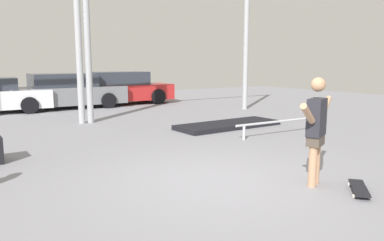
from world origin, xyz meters
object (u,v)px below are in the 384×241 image
manual_pad (228,125)px  parked_car_red (122,89)px  parked_car_grey (67,92)px  skateboard (359,188)px  grind_rail (278,123)px  skateboarder (316,126)px

manual_pad → parked_car_red: 7.61m
manual_pad → parked_car_grey: (-2.73, 7.36, 0.63)m
skateboard → parked_car_red: bearing=41.5°
grind_rail → parked_car_grey: (-3.04, 9.06, 0.38)m
skateboard → parked_car_grey: size_ratio=0.16×
skateboard → skateboarder: bearing=75.7°
skateboarder → skateboard: bearing=-87.0°
skateboard → parked_car_grey: (-0.82, 12.84, 0.63)m
parked_car_grey → grind_rail: bearing=-71.0°
skateboard → manual_pad: bearing=29.7°
grind_rail → parked_car_grey: bearing=108.5°
skateboarder → manual_pad: bearing=41.9°
skateboard → parked_car_grey: bearing=52.6°
skateboard → parked_car_red: (1.70, 13.05, 0.65)m
parked_car_grey → parked_car_red: parked_car_red is taller
skateboard → grind_rail: grind_rail is taller
skateboarder → manual_pad: (2.20, 4.89, -0.86)m
parked_car_grey → skateboard: bearing=-85.9°
skateboard → parked_car_red: size_ratio=0.16×
grind_rail → parked_car_red: (-0.51, 9.27, 0.40)m
skateboard → manual_pad: manual_pad is taller
grind_rail → parked_car_grey: parked_car_grey is taller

